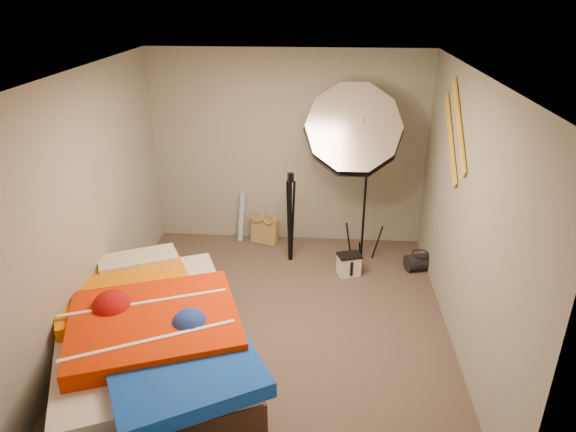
# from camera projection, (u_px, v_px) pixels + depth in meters

# --- Properties ---
(floor) EXTENTS (4.00, 4.00, 0.00)m
(floor) POSITION_uv_depth(u_px,v_px,m) (274.00, 324.00, 5.24)
(floor) COLOR brown
(floor) RESTS_ON ground
(ceiling) EXTENTS (4.00, 4.00, 0.00)m
(ceiling) POSITION_uv_depth(u_px,v_px,m) (270.00, 74.00, 4.21)
(ceiling) COLOR silver
(ceiling) RESTS_ON wall_back
(wall_back) EXTENTS (3.50, 0.00, 3.50)m
(wall_back) POSITION_uv_depth(u_px,v_px,m) (288.00, 150.00, 6.54)
(wall_back) COLOR gray
(wall_back) RESTS_ON floor
(wall_front) EXTENTS (3.50, 0.00, 3.50)m
(wall_front) POSITION_uv_depth(u_px,v_px,m) (236.00, 355.00, 2.90)
(wall_front) COLOR gray
(wall_front) RESTS_ON floor
(wall_left) EXTENTS (0.00, 4.00, 4.00)m
(wall_left) POSITION_uv_depth(u_px,v_px,m) (88.00, 207.00, 4.84)
(wall_left) COLOR gray
(wall_left) RESTS_ON floor
(wall_right) EXTENTS (0.00, 4.00, 4.00)m
(wall_right) POSITION_uv_depth(u_px,v_px,m) (466.00, 218.00, 4.60)
(wall_right) COLOR gray
(wall_right) RESTS_ON floor
(tote_bag) EXTENTS (0.39, 0.27, 0.37)m
(tote_bag) POSITION_uv_depth(u_px,v_px,m) (265.00, 230.00, 6.83)
(tote_bag) COLOR tan
(tote_bag) RESTS_ON floor
(wrapping_roll) EXTENTS (0.14, 0.20, 0.66)m
(wrapping_roll) POSITION_uv_depth(u_px,v_px,m) (241.00, 217.00, 6.87)
(wrapping_roll) COLOR #507DCB
(wrapping_roll) RESTS_ON floor
(camera_case) EXTENTS (0.29, 0.25, 0.25)m
(camera_case) POSITION_uv_depth(u_px,v_px,m) (349.00, 265.00, 6.10)
(camera_case) COLOR silver
(camera_case) RESTS_ON floor
(duffel_bag) EXTENTS (0.38, 0.29, 0.20)m
(duffel_bag) POSITION_uv_depth(u_px,v_px,m) (419.00, 262.00, 6.21)
(duffel_bag) COLOR black
(duffel_bag) RESTS_ON floor
(wall_stripe_upper) EXTENTS (0.02, 0.91, 0.78)m
(wall_stripe_upper) POSITION_uv_depth(u_px,v_px,m) (459.00, 125.00, 4.86)
(wall_stripe_upper) COLOR gold
(wall_stripe_upper) RESTS_ON wall_right
(wall_stripe_lower) EXTENTS (0.02, 0.91, 0.78)m
(wall_stripe_lower) POSITION_uv_depth(u_px,v_px,m) (451.00, 139.00, 5.17)
(wall_stripe_lower) COLOR gold
(wall_stripe_lower) RESTS_ON wall_right
(bed) EXTENTS (2.35, 2.63, 0.65)m
(bed) POSITION_uv_depth(u_px,v_px,m) (150.00, 336.00, 4.54)
(bed) COLOR #452B1F
(bed) RESTS_ON floor
(photo_umbrella) EXTENTS (1.35, 1.02, 2.33)m
(photo_umbrella) POSITION_uv_depth(u_px,v_px,m) (353.00, 132.00, 5.73)
(photo_umbrella) COLOR black
(photo_umbrella) RESTS_ON floor
(camera_tripod) EXTENTS (0.08, 0.08, 1.16)m
(camera_tripod) POSITION_uv_depth(u_px,v_px,m) (290.00, 212.00, 6.21)
(camera_tripod) COLOR black
(camera_tripod) RESTS_ON floor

